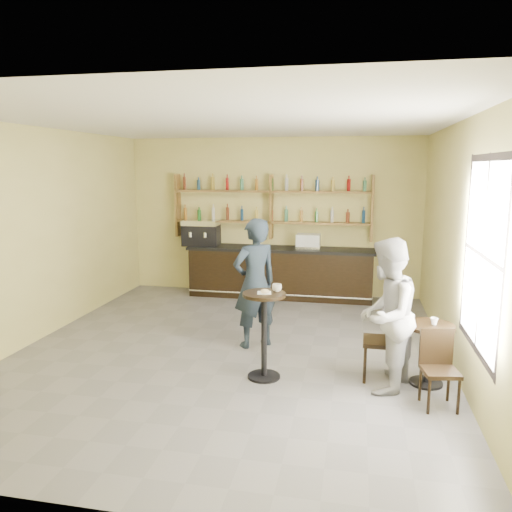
% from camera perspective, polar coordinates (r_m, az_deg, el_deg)
% --- Properties ---
extents(floor, '(7.00, 7.00, 0.00)m').
position_cam_1_polar(floor, '(7.32, -2.82, -10.72)').
color(floor, slate).
rests_on(floor, ground).
extents(ceiling, '(7.00, 7.00, 0.00)m').
position_cam_1_polar(ceiling, '(6.87, -3.06, 15.10)').
color(ceiling, white).
rests_on(ceiling, wall_back).
extents(wall_back, '(7.00, 0.00, 7.00)m').
position_cam_1_polar(wall_back, '(10.32, 1.88, 4.53)').
color(wall_back, '#C9BF72').
rests_on(wall_back, floor).
extents(wall_front, '(7.00, 0.00, 7.00)m').
position_cam_1_polar(wall_front, '(3.70, -16.51, -6.01)').
color(wall_front, '#C9BF72').
rests_on(wall_front, floor).
extents(wall_left, '(0.00, 7.00, 7.00)m').
position_cam_1_polar(wall_left, '(8.19, -23.75, 2.23)').
color(wall_left, '#C9BF72').
rests_on(wall_left, floor).
extents(wall_right, '(0.00, 7.00, 7.00)m').
position_cam_1_polar(wall_right, '(6.83, 22.26, 0.93)').
color(wall_right, '#C9BF72').
rests_on(wall_right, floor).
extents(window_pane, '(0.00, 2.00, 2.00)m').
position_cam_1_polar(window_pane, '(5.65, 24.49, 0.03)').
color(window_pane, white).
rests_on(window_pane, wall_right).
extents(window_frame, '(0.04, 1.70, 2.10)m').
position_cam_1_polar(window_frame, '(5.65, 24.43, 0.03)').
color(window_frame, black).
rests_on(window_frame, wall_right).
extents(shelf_unit, '(4.00, 0.26, 1.40)m').
position_cam_1_polar(shelf_unit, '(10.17, 1.76, 5.64)').
color(shelf_unit, brown).
rests_on(shelf_unit, wall_back).
extents(liquor_bottles, '(3.68, 0.10, 1.00)m').
position_cam_1_polar(liquor_bottles, '(10.16, 1.77, 6.59)').
color(liquor_bottles, '#8C5919').
rests_on(liquor_bottles, shelf_unit).
extents(bar_counter, '(3.74, 0.73, 1.01)m').
position_cam_1_polar(bar_counter, '(10.11, 2.79, -1.87)').
color(bar_counter, black).
rests_on(bar_counter, floor).
extents(espresso_machine, '(0.76, 0.52, 0.52)m').
position_cam_1_polar(espresso_machine, '(10.35, -6.27, 2.67)').
color(espresso_machine, black).
rests_on(espresso_machine, bar_counter).
extents(pastry_case, '(0.51, 0.42, 0.29)m').
position_cam_1_polar(pastry_case, '(9.93, 6.00, 1.68)').
color(pastry_case, silver).
rests_on(pastry_case, bar_counter).
extents(pedestal_table, '(0.53, 0.53, 1.09)m').
position_cam_1_polar(pedestal_table, '(6.24, 0.93, -9.11)').
color(pedestal_table, black).
rests_on(pedestal_table, floor).
extents(napkin, '(0.19, 0.19, 0.00)m').
position_cam_1_polar(napkin, '(6.08, 0.94, -4.22)').
color(napkin, white).
rests_on(napkin, pedestal_table).
extents(donut, '(0.14, 0.14, 0.04)m').
position_cam_1_polar(donut, '(6.07, 1.02, -4.06)').
color(donut, '#BB9744').
rests_on(donut, napkin).
extents(cup_pedestal, '(0.16, 0.16, 0.09)m').
position_cam_1_polar(cup_pedestal, '(6.14, 2.40, -3.65)').
color(cup_pedestal, white).
rests_on(cup_pedestal, pedestal_table).
extents(man_main, '(0.82, 0.79, 1.89)m').
position_cam_1_polar(man_main, '(7.22, -0.13, -3.14)').
color(man_main, black).
rests_on(man_main, floor).
extents(cafe_table, '(0.73, 0.73, 0.76)m').
position_cam_1_polar(cafe_table, '(6.46, 19.02, -10.59)').
color(cafe_table, black).
rests_on(cafe_table, floor).
extents(cup_cafe, '(0.10, 0.10, 0.08)m').
position_cam_1_polar(cup_cafe, '(6.34, 19.69, -7.04)').
color(cup_cafe, white).
rests_on(cup_cafe, cafe_table).
extents(chair_west, '(0.44, 0.44, 0.99)m').
position_cam_1_polar(chair_west, '(6.41, 14.09, -9.35)').
color(chair_west, black).
rests_on(chair_west, floor).
extents(chair_south, '(0.42, 0.42, 0.85)m').
position_cam_1_polar(chair_south, '(5.90, 20.31, -12.18)').
color(chair_south, black).
rests_on(chair_south, floor).
extents(patron_second, '(0.93, 1.05, 1.81)m').
position_cam_1_polar(patron_second, '(6.02, 14.62, -6.58)').
color(patron_second, '#9A9B9F').
rests_on(patron_second, floor).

